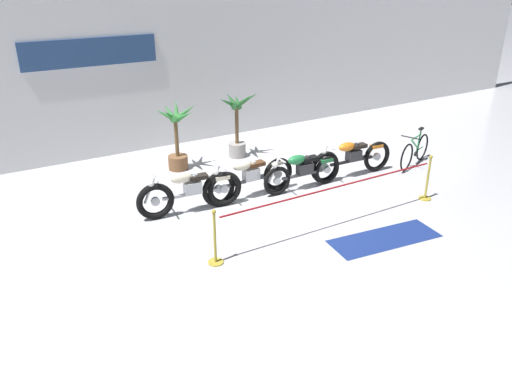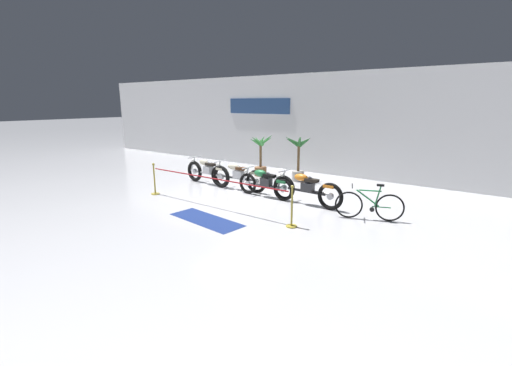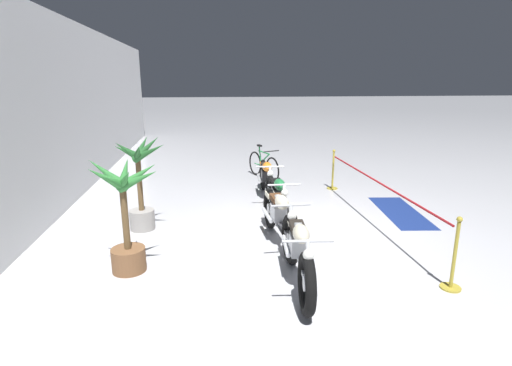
{
  "view_description": "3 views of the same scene",
  "coord_description": "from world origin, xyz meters",
  "px_view_note": "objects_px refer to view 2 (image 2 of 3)",
  "views": [
    {
      "loc": [
        -5.73,
        -8.28,
        4.84
      ],
      "look_at": [
        -0.72,
        0.32,
        0.5
      ],
      "focal_mm": 35.0,
      "sensor_mm": 36.0,
      "label": 1
    },
    {
      "loc": [
        6.69,
        -8.36,
        2.99
      ],
      "look_at": [
        0.28,
        0.45,
        0.42
      ],
      "focal_mm": 24.0,
      "sensor_mm": 36.0,
      "label": 2
    },
    {
      "loc": [
        -7.15,
        1.93,
        2.81
      ],
      "look_at": [
        0.41,
        0.95,
        0.83
      ],
      "focal_mm": 28.0,
      "sensor_mm": 36.0,
      "label": 3
    }
  ],
  "objects_px": {
    "motorcycle_cream_1": "(237,176)",
    "floor_banner": "(206,220)",
    "bicycle": "(369,205)",
    "stanchion_mid_left": "(292,213)",
    "motorcycle_orange_3": "(306,189)",
    "motorcycle_cream_0": "(207,172)",
    "motorcycle_green_2": "(265,183)",
    "potted_palm_right_of_row": "(261,155)",
    "stanchion_far_left": "(186,181)",
    "potted_palm_left_of_row": "(298,158)"
  },
  "relations": [
    {
      "from": "potted_palm_left_of_row",
      "to": "stanchion_mid_left",
      "type": "relative_size",
      "value": 1.75
    },
    {
      "from": "motorcycle_cream_1",
      "to": "floor_banner",
      "type": "bearing_deg",
      "value": -65.52
    },
    {
      "from": "motorcycle_cream_1",
      "to": "potted_palm_right_of_row",
      "type": "relative_size",
      "value": 1.33
    },
    {
      "from": "potted_palm_right_of_row",
      "to": "motorcycle_cream_0",
      "type": "bearing_deg",
      "value": -106.17
    },
    {
      "from": "motorcycle_cream_1",
      "to": "stanchion_far_left",
      "type": "distance_m",
      "value": 2.11
    },
    {
      "from": "motorcycle_orange_3",
      "to": "bicycle",
      "type": "height_order",
      "value": "motorcycle_orange_3"
    },
    {
      "from": "motorcycle_cream_0",
      "to": "motorcycle_orange_3",
      "type": "distance_m",
      "value": 4.22
    },
    {
      "from": "motorcycle_cream_1",
      "to": "stanchion_far_left",
      "type": "bearing_deg",
      "value": -99.44
    },
    {
      "from": "motorcycle_green_2",
      "to": "floor_banner",
      "type": "xyz_separation_m",
      "value": [
        0.03,
        -2.73,
        -0.46
      ]
    },
    {
      "from": "motorcycle_orange_3",
      "to": "motorcycle_cream_0",
      "type": "bearing_deg",
      "value": 177.32
    },
    {
      "from": "motorcycle_orange_3",
      "to": "floor_banner",
      "type": "distance_m",
      "value": 3.14
    },
    {
      "from": "motorcycle_cream_1",
      "to": "potted_palm_right_of_row",
      "type": "bearing_deg",
      "value": 106.42
    },
    {
      "from": "potted_palm_right_of_row",
      "to": "bicycle",
      "type": "bearing_deg",
      "value": -27.58
    },
    {
      "from": "motorcycle_green_2",
      "to": "bicycle",
      "type": "height_order",
      "value": "bicycle"
    },
    {
      "from": "motorcycle_orange_3",
      "to": "stanchion_far_left",
      "type": "bearing_deg",
      "value": -149.23
    },
    {
      "from": "motorcycle_cream_0",
      "to": "potted_palm_left_of_row",
      "type": "distance_m",
      "value": 3.51
    },
    {
      "from": "potted_palm_left_of_row",
      "to": "stanchion_mid_left",
      "type": "distance_m",
      "value": 5.15
    },
    {
      "from": "motorcycle_green_2",
      "to": "motorcycle_orange_3",
      "type": "bearing_deg",
      "value": 0.51
    },
    {
      "from": "motorcycle_cream_1",
      "to": "motorcycle_green_2",
      "type": "relative_size",
      "value": 1.12
    },
    {
      "from": "motorcycle_cream_1",
      "to": "stanchion_far_left",
      "type": "height_order",
      "value": "stanchion_far_left"
    },
    {
      "from": "bicycle",
      "to": "stanchion_far_left",
      "type": "height_order",
      "value": "stanchion_far_left"
    },
    {
      "from": "potted_palm_left_of_row",
      "to": "floor_banner",
      "type": "height_order",
      "value": "potted_palm_left_of_row"
    },
    {
      "from": "motorcycle_cream_1",
      "to": "potted_palm_left_of_row",
      "type": "relative_size",
      "value": 1.28
    },
    {
      "from": "motorcycle_orange_3",
      "to": "stanchion_far_left",
      "type": "height_order",
      "value": "stanchion_far_left"
    },
    {
      "from": "motorcycle_cream_0",
      "to": "stanchion_far_left",
      "type": "distance_m",
      "value": 2.34
    },
    {
      "from": "bicycle",
      "to": "floor_banner",
      "type": "height_order",
      "value": "bicycle"
    },
    {
      "from": "bicycle",
      "to": "stanchion_mid_left",
      "type": "relative_size",
      "value": 1.56
    },
    {
      "from": "motorcycle_cream_1",
      "to": "floor_banner",
      "type": "xyz_separation_m",
      "value": [
        1.34,
        -2.95,
        -0.49
      ]
    },
    {
      "from": "stanchion_far_left",
      "to": "stanchion_mid_left",
      "type": "height_order",
      "value": "same"
    },
    {
      "from": "potted_palm_right_of_row",
      "to": "stanchion_mid_left",
      "type": "bearing_deg",
      "value": -47.6
    },
    {
      "from": "bicycle",
      "to": "potted_palm_right_of_row",
      "type": "relative_size",
      "value": 0.93
    },
    {
      "from": "floor_banner",
      "to": "potted_palm_left_of_row",
      "type": "bearing_deg",
      "value": 99.83
    },
    {
      "from": "motorcycle_orange_3",
      "to": "stanchion_mid_left",
      "type": "height_order",
      "value": "stanchion_mid_left"
    },
    {
      "from": "motorcycle_cream_1",
      "to": "potted_palm_right_of_row",
      "type": "xyz_separation_m",
      "value": [
        -0.72,
        2.43,
        0.37
      ]
    },
    {
      "from": "potted_palm_right_of_row",
      "to": "stanchion_far_left",
      "type": "distance_m",
      "value": 4.53
    },
    {
      "from": "motorcycle_cream_1",
      "to": "stanchion_mid_left",
      "type": "distance_m",
      "value": 3.99
    },
    {
      "from": "stanchion_far_left",
      "to": "stanchion_mid_left",
      "type": "bearing_deg",
      "value": -0.0
    },
    {
      "from": "bicycle",
      "to": "floor_banner",
      "type": "relative_size",
      "value": 0.74
    },
    {
      "from": "motorcycle_cream_0",
      "to": "bicycle",
      "type": "height_order",
      "value": "motorcycle_cream_0"
    },
    {
      "from": "floor_banner",
      "to": "motorcycle_cream_0",
      "type": "bearing_deg",
      "value": 139.81
    },
    {
      "from": "motorcycle_cream_1",
      "to": "motorcycle_orange_3",
      "type": "height_order",
      "value": "same"
    },
    {
      "from": "motorcycle_cream_1",
      "to": "motorcycle_green_2",
      "type": "bearing_deg",
      "value": -9.52
    },
    {
      "from": "motorcycle_cream_1",
      "to": "potted_palm_right_of_row",
      "type": "height_order",
      "value": "potted_palm_right_of_row"
    },
    {
      "from": "motorcycle_green_2",
      "to": "floor_banner",
      "type": "height_order",
      "value": "motorcycle_green_2"
    },
    {
      "from": "bicycle",
      "to": "potted_palm_right_of_row",
      "type": "bearing_deg",
      "value": 152.42
    },
    {
      "from": "motorcycle_cream_1",
      "to": "potted_palm_left_of_row",
      "type": "bearing_deg",
      "value": 67.24
    },
    {
      "from": "motorcycle_cream_0",
      "to": "stanchion_mid_left",
      "type": "height_order",
      "value": "stanchion_mid_left"
    },
    {
      "from": "potted_palm_left_of_row",
      "to": "stanchion_far_left",
      "type": "xyz_separation_m",
      "value": [
        -1.38,
        -4.54,
        -0.24
      ]
    },
    {
      "from": "floor_banner",
      "to": "motorcycle_green_2",
      "type": "bearing_deg",
      "value": 97.25
    },
    {
      "from": "motorcycle_green_2",
      "to": "stanchion_mid_left",
      "type": "height_order",
      "value": "stanchion_mid_left"
    }
  ]
}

